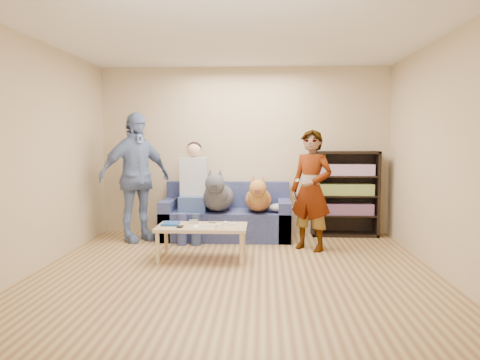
# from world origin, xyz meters

# --- Properties ---
(ground) EXTENTS (5.00, 5.00, 0.00)m
(ground) POSITION_xyz_m (0.00, 0.00, 0.00)
(ground) COLOR olive
(ground) RESTS_ON ground
(ceiling) EXTENTS (5.00, 5.00, 0.00)m
(ceiling) POSITION_xyz_m (0.00, 0.00, 2.60)
(ceiling) COLOR white
(ceiling) RESTS_ON ground
(wall_back) EXTENTS (4.50, 0.00, 4.50)m
(wall_back) POSITION_xyz_m (0.00, 2.50, 1.30)
(wall_back) COLOR tan
(wall_back) RESTS_ON ground
(wall_front) EXTENTS (4.50, 0.00, 4.50)m
(wall_front) POSITION_xyz_m (0.00, -2.50, 1.30)
(wall_front) COLOR tan
(wall_front) RESTS_ON ground
(wall_left) EXTENTS (0.00, 5.00, 5.00)m
(wall_left) POSITION_xyz_m (-2.25, 0.00, 1.30)
(wall_left) COLOR tan
(wall_left) RESTS_ON ground
(wall_right) EXTENTS (0.00, 5.00, 5.00)m
(wall_right) POSITION_xyz_m (2.25, 0.00, 1.30)
(wall_right) COLOR tan
(wall_right) RESTS_ON ground
(blanket) EXTENTS (0.36, 0.31, 0.13)m
(blanket) POSITION_xyz_m (0.56, 1.89, 0.49)
(blanket) COLOR #A4A3A8
(blanket) RESTS_ON sofa
(person_standing_right) EXTENTS (0.70, 0.64, 1.61)m
(person_standing_right) POSITION_xyz_m (0.94, 1.36, 0.80)
(person_standing_right) COLOR gray
(person_standing_right) RESTS_ON ground
(person_standing_left) EXTENTS (1.11, 1.08, 1.87)m
(person_standing_left) POSITION_xyz_m (-1.56, 1.81, 0.93)
(person_standing_left) COLOR #7E92C9
(person_standing_left) RESTS_ON ground
(held_controller) EXTENTS (0.06, 0.11, 0.03)m
(held_controller) POSITION_xyz_m (0.74, 1.16, 0.95)
(held_controller) COLOR white
(held_controller) RESTS_ON person_standing_right
(notebook_blue) EXTENTS (0.20, 0.26, 0.03)m
(notebook_blue) POSITION_xyz_m (-0.85, 0.84, 0.43)
(notebook_blue) COLOR #1A4394
(notebook_blue) RESTS_ON coffee_table
(papers) EXTENTS (0.26, 0.20, 0.02)m
(papers) POSITION_xyz_m (-0.40, 0.69, 0.43)
(papers) COLOR white
(papers) RESTS_ON coffee_table
(magazine) EXTENTS (0.22, 0.17, 0.01)m
(magazine) POSITION_xyz_m (-0.37, 0.71, 0.44)
(magazine) COLOR #AFA68C
(magazine) RESTS_ON coffee_table
(camera_silver) EXTENTS (0.11, 0.06, 0.05)m
(camera_silver) POSITION_xyz_m (-0.57, 0.91, 0.45)
(camera_silver) COLOR #ADACB1
(camera_silver) RESTS_ON coffee_table
(controller_a) EXTENTS (0.04, 0.13, 0.03)m
(controller_a) POSITION_xyz_m (-0.17, 0.89, 0.43)
(controller_a) COLOR silver
(controller_a) RESTS_ON coffee_table
(controller_b) EXTENTS (0.09, 0.06, 0.03)m
(controller_b) POSITION_xyz_m (-0.09, 0.81, 0.43)
(controller_b) COLOR white
(controller_b) RESTS_ON coffee_table
(headphone_cup_a) EXTENTS (0.07, 0.07, 0.02)m
(headphone_cup_a) POSITION_xyz_m (-0.25, 0.77, 0.43)
(headphone_cup_a) COLOR white
(headphone_cup_a) RESTS_ON coffee_table
(headphone_cup_b) EXTENTS (0.07, 0.07, 0.02)m
(headphone_cup_b) POSITION_xyz_m (-0.25, 0.85, 0.43)
(headphone_cup_b) COLOR silver
(headphone_cup_b) RESTS_ON coffee_table
(pen_orange) EXTENTS (0.13, 0.06, 0.01)m
(pen_orange) POSITION_xyz_m (-0.47, 0.63, 0.42)
(pen_orange) COLOR #CA5D1C
(pen_orange) RESTS_ON coffee_table
(pen_black) EXTENTS (0.13, 0.08, 0.01)m
(pen_black) POSITION_xyz_m (-0.33, 0.97, 0.42)
(pen_black) COLOR black
(pen_black) RESTS_ON coffee_table
(wallet) EXTENTS (0.07, 0.12, 0.02)m
(wallet) POSITION_xyz_m (-0.70, 0.67, 0.43)
(wallet) COLOR black
(wallet) RESTS_ON coffee_table
(sofa) EXTENTS (1.90, 0.85, 0.82)m
(sofa) POSITION_xyz_m (-0.25, 2.10, 0.28)
(sofa) COLOR #515B93
(sofa) RESTS_ON ground
(person_seated) EXTENTS (0.40, 0.73, 1.47)m
(person_seated) POSITION_xyz_m (-0.73, 1.97, 0.77)
(person_seated) COLOR #425592
(person_seated) RESTS_ON sofa
(dog_gray) EXTENTS (0.45, 1.27, 0.66)m
(dog_gray) POSITION_xyz_m (-0.36, 1.90, 0.66)
(dog_gray) COLOR #44464E
(dog_gray) RESTS_ON sofa
(dog_tan) EXTENTS (0.39, 1.15, 0.57)m
(dog_tan) POSITION_xyz_m (0.23, 1.90, 0.63)
(dog_tan) COLOR #A55432
(dog_tan) RESTS_ON sofa
(coffee_table) EXTENTS (1.10, 0.60, 0.42)m
(coffee_table) POSITION_xyz_m (-0.45, 0.79, 0.37)
(coffee_table) COLOR tan
(coffee_table) RESTS_ON ground
(bookshelf) EXTENTS (1.00, 0.34, 1.30)m
(bookshelf) POSITION_xyz_m (1.55, 2.33, 0.68)
(bookshelf) COLOR black
(bookshelf) RESTS_ON ground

